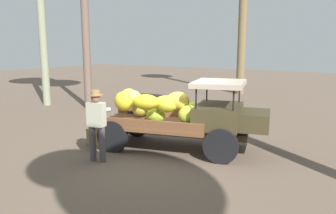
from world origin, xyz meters
The scene contains 4 objects.
ground_plane centered at (0.00, 0.00, 0.00)m, with size 60.00×60.00×0.00m, color brown.
truck centered at (0.37, 0.26, 0.95)m, with size 4.65×2.60×1.86m.
farmer centered at (-0.90, -1.60, 0.98)m, with size 0.53×0.49×1.72m.
wooden_crate centered at (-1.81, -0.63, 0.23)m, with size 0.53×0.40×0.46m, color olive.
Camera 1 is at (4.54, -7.20, 2.74)m, focal length 35.54 mm.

